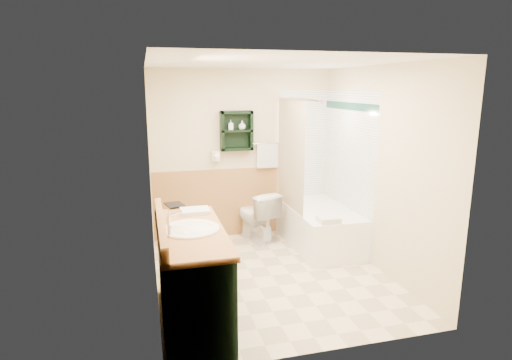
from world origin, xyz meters
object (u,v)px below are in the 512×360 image
object	(u,v)px
wall_shelf	(237,131)
vanity	(192,277)
soap_bottle_b	(242,126)
soap_bottle_a	(231,128)
bathtub	(320,226)
toilet	(256,216)
hair_dryer	(215,156)
vanity_book	(166,197)

from	to	relation	value
wall_shelf	vanity	world-z (taller)	wall_shelf
vanity	soap_bottle_b	bearing A→B (deg)	65.87
soap_bottle_a	bathtub	bearing A→B (deg)	-28.85
soap_bottle_a	toilet	bearing A→B (deg)	-32.64
hair_dryer	toilet	size ratio (longest dim) A/B	0.33
toilet	soap_bottle_a	distance (m)	1.30
vanity_book	soap_bottle_b	bearing A→B (deg)	36.63
hair_dryer	vanity	world-z (taller)	hair_dryer
soap_bottle_b	toilet	bearing A→B (deg)	-52.91
toilet	soap_bottle_b	distance (m)	1.28
toilet	soap_bottle_b	xyz separation A→B (m)	(-0.15, 0.20, 1.26)
wall_shelf	vanity	xyz separation A→B (m)	(-0.89, -2.18, -1.10)
wall_shelf	bathtub	world-z (taller)	wall_shelf
toilet	vanity_book	bearing A→B (deg)	23.22
vanity	soap_bottle_a	bearing A→B (deg)	69.50
hair_dryer	bathtub	world-z (taller)	hair_dryer
hair_dryer	soap_bottle_b	distance (m)	0.56
toilet	soap_bottle_b	size ratio (longest dim) A/B	5.81
soap_bottle_a	vanity	bearing A→B (deg)	-110.50
soap_bottle_b	vanity	bearing A→B (deg)	-114.13
bathtub	soap_bottle_a	size ratio (longest dim) A/B	10.85
soap_bottle_a	soap_bottle_b	xyz separation A→B (m)	(0.16, 0.00, 0.02)
toilet	vanity_book	xyz separation A→B (m)	(-1.29, -1.19, 0.67)
vanity	soap_bottle_b	distance (m)	2.65
toilet	soap_bottle_b	world-z (taller)	soap_bottle_b
vanity	bathtub	size ratio (longest dim) A/B	0.96
wall_shelf	hair_dryer	size ratio (longest dim) A/B	2.29
bathtub	vanity_book	world-z (taller)	vanity_book
vanity_book	soap_bottle_b	size ratio (longest dim) A/B	1.88
vanity	vanity_book	size ratio (longest dim) A/B	6.14
vanity	soap_bottle_b	world-z (taller)	soap_bottle_b
bathtub	wall_shelf	bearing A→B (deg)	149.03
bathtub	soap_bottle_a	bearing A→B (deg)	151.15
vanity	soap_bottle_a	world-z (taller)	soap_bottle_a
hair_dryer	soap_bottle_b	size ratio (longest dim) A/B	1.93
wall_shelf	soap_bottle_b	world-z (taller)	wall_shelf
toilet	soap_bottle_a	world-z (taller)	soap_bottle_a
wall_shelf	toilet	size ratio (longest dim) A/B	0.76
vanity	hair_dryer	bearing A→B (deg)	74.89
hair_dryer	soap_bottle_b	world-z (taller)	soap_bottle_b
wall_shelf	toilet	world-z (taller)	wall_shelf
toilet	vanity	bearing A→B (deg)	40.92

